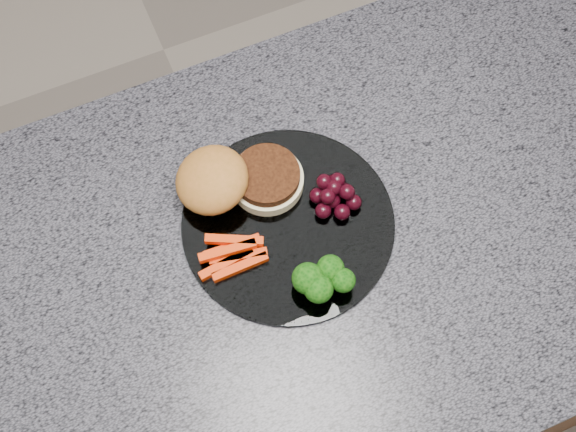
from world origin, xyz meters
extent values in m
plane|color=#9F9285|center=(0.00, 0.00, 0.00)|extent=(4.00, 4.00, 0.00)
cube|color=brown|center=(0.00, 0.00, 0.43)|extent=(1.20, 0.60, 0.86)
cube|color=#53525C|center=(0.00, 0.00, 0.88)|extent=(1.20, 0.60, 0.04)
cylinder|color=white|center=(-0.05, 0.04, 0.90)|extent=(0.26, 0.26, 0.01)
cylinder|color=beige|center=(-0.05, 0.10, 0.91)|extent=(0.10, 0.10, 0.02)
cylinder|color=#46200D|center=(-0.05, 0.10, 0.93)|extent=(0.09, 0.09, 0.01)
ellipsoid|color=#A9612A|center=(-0.11, 0.11, 0.93)|extent=(0.10, 0.10, 0.05)
cube|color=#E93303|center=(-0.12, 0.03, 0.91)|extent=(0.07, 0.01, 0.01)
cube|color=#E93303|center=(-0.12, 0.02, 0.91)|extent=(0.07, 0.03, 0.01)
cube|color=#E93303|center=(-0.14, 0.02, 0.91)|extent=(0.07, 0.02, 0.01)
cube|color=#E93303|center=(-0.12, 0.04, 0.92)|extent=(0.07, 0.04, 0.01)
cube|color=#E93303|center=(-0.13, 0.03, 0.92)|extent=(0.07, 0.02, 0.01)
cube|color=#E93303|center=(-0.12, 0.00, 0.91)|extent=(0.07, 0.01, 0.01)
cylinder|color=#578E33|center=(-0.06, -0.05, 0.91)|extent=(0.01, 0.01, 0.02)
ellipsoid|color=#093807|center=(-0.06, -0.05, 0.93)|extent=(0.04, 0.04, 0.03)
cylinder|color=#578E33|center=(-0.03, -0.05, 0.91)|extent=(0.01, 0.01, 0.02)
ellipsoid|color=#093807|center=(-0.03, -0.05, 0.93)|extent=(0.03, 0.03, 0.03)
cylinder|color=#578E33|center=(-0.05, -0.06, 0.91)|extent=(0.01, 0.01, 0.02)
ellipsoid|color=#093807|center=(-0.05, -0.06, 0.93)|extent=(0.03, 0.03, 0.03)
cylinder|color=#578E33|center=(-0.02, -0.06, 0.91)|extent=(0.01, 0.01, 0.02)
ellipsoid|color=#093807|center=(-0.02, -0.06, 0.93)|extent=(0.03, 0.03, 0.03)
sphere|color=black|center=(0.01, 0.04, 0.92)|extent=(0.02, 0.02, 0.02)
sphere|color=black|center=(0.03, 0.04, 0.92)|extent=(0.02, 0.02, 0.02)
sphere|color=black|center=(0.02, 0.06, 0.92)|extent=(0.02, 0.02, 0.02)
sphere|color=black|center=(0.00, 0.05, 0.92)|extent=(0.02, 0.02, 0.02)
sphere|color=black|center=(0.00, 0.03, 0.92)|extent=(0.02, 0.02, 0.02)
sphere|color=black|center=(0.02, 0.02, 0.92)|extent=(0.02, 0.02, 0.02)
sphere|color=black|center=(0.03, 0.03, 0.92)|extent=(0.02, 0.02, 0.02)
sphere|color=black|center=(0.02, 0.05, 0.93)|extent=(0.02, 0.02, 0.02)
sphere|color=black|center=(0.01, 0.04, 0.93)|extent=(0.02, 0.02, 0.02)
sphere|color=black|center=(0.03, 0.04, 0.93)|extent=(0.02, 0.02, 0.02)
sphere|color=black|center=(0.01, 0.06, 0.93)|extent=(0.02, 0.02, 0.02)
sphere|color=black|center=(0.03, 0.05, 0.93)|extent=(0.02, 0.02, 0.02)
camera|label=1|loc=(-0.20, -0.32, 1.80)|focal=50.00mm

